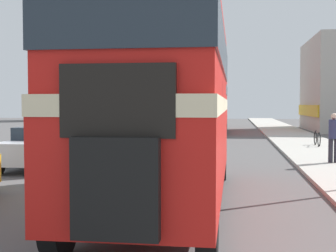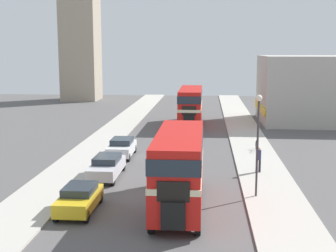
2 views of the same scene
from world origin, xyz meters
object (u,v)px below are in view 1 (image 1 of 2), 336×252
object	(u,v)px
car_parked_mid	(46,146)
bicycle_on_pavement	(317,139)
double_decker_bus	(168,95)
car_parked_far	(94,135)
pedestrian_walking	(334,135)
bus_distant	(211,101)

from	to	relation	value
car_parked_mid	bicycle_on_pavement	size ratio (longest dim) A/B	2.64
double_decker_bus	car_parked_far	xyz separation A→B (m)	(-5.28, 11.71, -1.67)
car_parked_far	double_decker_bus	bearing A→B (deg)	-65.74
double_decker_bus	pedestrian_walking	xyz separation A→B (m)	(5.02, 7.34, -1.30)
double_decker_bus	bus_distant	bearing A→B (deg)	90.71
car_parked_far	pedestrian_walking	xyz separation A→B (m)	(10.30, -4.37, 0.37)
car_parked_far	bicycle_on_pavement	size ratio (longest dim) A/B	2.30
car_parked_mid	bus_distant	bearing A→B (deg)	77.59
pedestrian_walking	bicycle_on_pavement	xyz separation A→B (m)	(0.63, 7.03, -0.65)
bicycle_on_pavement	bus_distant	bearing A→B (deg)	114.34
double_decker_bus	car_parked_far	size ratio (longest dim) A/B	2.30
car_parked_mid	pedestrian_walking	xyz separation A→B (m)	(10.20, 1.71, 0.38)
double_decker_bus	bicycle_on_pavement	size ratio (longest dim) A/B	5.29
pedestrian_walking	bicycle_on_pavement	world-z (taller)	pedestrian_walking
car_parked_far	pedestrian_walking	distance (m)	11.19
bus_distant	car_parked_mid	size ratio (longest dim) A/B	2.20
pedestrian_walking	bus_distant	bearing A→B (deg)	104.80
pedestrian_walking	bicycle_on_pavement	size ratio (longest dim) A/B	1.02
pedestrian_walking	bicycle_on_pavement	distance (m)	7.09
double_decker_bus	car_parked_mid	size ratio (longest dim) A/B	2.01
car_parked_mid	pedestrian_walking	bearing A→B (deg)	9.53
car_parked_far	bicycle_on_pavement	world-z (taller)	car_parked_far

